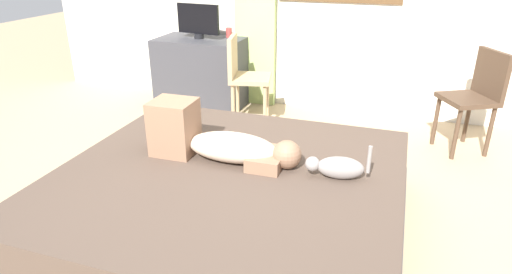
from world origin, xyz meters
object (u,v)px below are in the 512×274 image
desk (201,73)px  cup (229,33)px  bed (229,203)px  chair_by_desk (243,73)px  cat (337,167)px  chair_spare (476,93)px  person_lying (217,141)px  tv_monitor (198,21)px

desk → cup: bearing=30.9°
bed → chair_by_desk: size_ratio=2.34×
cat → chair_by_desk: 1.99m
cup → chair_spare: size_ratio=0.12×
cat → cup: bearing=125.3°
cup → cat: bearing=-54.7°
person_lying → cup: size_ratio=9.44×
bed → tv_monitor: bearing=119.2°
person_lying → tv_monitor: bearing=118.1°
desk → tv_monitor: 0.55m
bed → chair_spare: bearing=50.2°
cat → person_lying: bearing=178.4°
chair_spare → desk: bearing=173.5°
cat → chair_spare: (0.88, 1.66, 0.01)m
chair_by_desk → person_lying: bearing=-75.2°
cup → person_lying: bearing=-70.0°
tv_monitor → person_lying: bearing=-61.9°
bed → chair_by_desk: 1.86m
person_lying → chair_by_desk: size_ratio=1.09×
desk → tv_monitor: tv_monitor is taller
bed → cat: bearing=11.9°
person_lying → chair_by_desk: chair_by_desk is taller
bed → desk: size_ratio=2.23×
tv_monitor → desk: bearing=0.0°
person_lying → tv_monitor: 2.23m
person_lying → cup: (-0.76, 2.10, 0.25)m
tv_monitor → cup: tv_monitor is taller
cup → bed: bearing=-68.3°
cat → bed: bearing=-168.1°
bed → cat: 0.68m
person_lying → chair_spare: (1.62, 1.64, -0.03)m
cat → chair_by_desk: size_ratio=0.41×
person_lying → chair_by_desk: 1.66m
chair_spare → cup: bearing=169.1°
tv_monitor → chair_spare: (2.65, -0.30, -0.41)m
bed → person_lying: size_ratio=2.15×
bed → cup: bearing=111.7°
cup → chair_spare: 2.44m
bed → person_lying: 0.39m
person_lying → desk: person_lying is taller
cup → chair_by_desk: 0.66m
desk → chair_spare: (2.65, -0.30, 0.14)m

